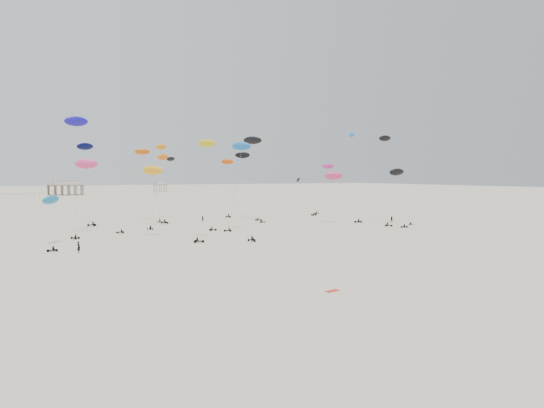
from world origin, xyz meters
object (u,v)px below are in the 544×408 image
pavilion_main (65,188)px  spectator_0 (79,253)px  pavilion_small (160,187)px  rig_0 (239,169)px  rig_4 (341,183)px  rig_9 (239,159)px

pavilion_main → spectator_0: bearing=-96.2°
pavilion_small → rig_0: bearing=-100.3°
rig_0 → spectator_0: rig_0 is taller
pavilion_small → spectator_0: 312.11m
rig_0 → rig_4: (14.54, -33.52, -3.94)m
pavilion_main → pavilion_small: 76.16m
pavilion_small → spectator_0: pavilion_small is taller
rig_9 → pavilion_main: bearing=25.1°
pavilion_main → rig_4: size_ratio=1.08×
pavilion_small → rig_4: rig_4 is taller
rig_4 → rig_0: bearing=-104.5°
rig_9 → spectator_0: (-39.01, -20.79, -16.70)m
spectator_0 → rig_9: bearing=-93.2°
pavilion_small → spectator_0: size_ratio=3.94×
spectator_0 → rig_4: bearing=-102.8°
rig_4 → rig_9: bearing=-33.5°
pavilion_main → pavilion_small: bearing=23.2°
rig_0 → rig_4: rig_0 is taller
pavilion_small → rig_9: rig_9 is taller
pavilion_small → pavilion_main: bearing=-156.8°
pavilion_main → pavilion_small: size_ratio=2.33×
pavilion_small → rig_4: bearing=-96.1°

